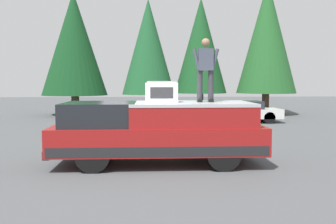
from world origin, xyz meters
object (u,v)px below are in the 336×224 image
pickup_truck (158,131)px  person_on_truck_bed (205,68)px  compressor_unit (161,92)px  parked_car_white (242,112)px

pickup_truck → person_on_truck_bed: bearing=-86.6°
compressor_unit → person_on_truck_bed: size_ratio=0.50×
compressor_unit → parked_car_white: (9.88, -4.77, -1.35)m
pickup_truck → person_on_truck_bed: 2.11m
pickup_truck → person_on_truck_bed: size_ratio=3.28×
compressor_unit → person_on_truck_bed: 1.34m
pickup_truck → compressor_unit: (0.04, -0.09, 1.05)m
compressor_unit → pickup_truck: bearing=112.1°
pickup_truck → parked_car_white: size_ratio=1.35×
compressor_unit → parked_car_white: bearing=-25.8°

